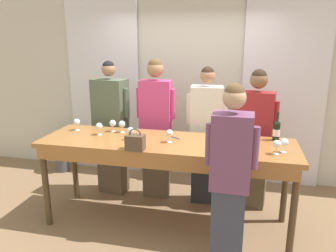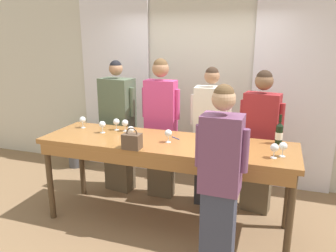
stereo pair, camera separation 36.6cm
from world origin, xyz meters
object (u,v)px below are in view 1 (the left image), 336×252
at_px(wine_glass_front_mid, 277,144).
at_px(guest_pink_top, 156,127).
at_px(potted_plant, 61,147).
at_px(wine_glass_center_mid, 230,144).
at_px(guest_cream_sweater, 206,136).
at_px(wine_glass_back_left, 131,131).
at_px(wine_glass_near_host, 170,134).
at_px(wine_glass_front_left, 113,123).
at_px(guest_olive_jacket, 111,129).
at_px(wine_glass_front_right, 99,126).
at_px(wine_glass_center_right, 122,124).
at_px(host_pouring, 230,181).
at_px(handbag, 135,142).
at_px(tasting_bar, 166,150).
at_px(wine_glass_back_right, 284,143).
at_px(wine_bottle, 276,130).
at_px(guest_striped_shirt, 255,138).
at_px(wine_glass_center_left, 239,138).
at_px(wine_glass_back_mid, 77,122).

relative_size(wine_glass_front_mid, guest_pink_top, 0.08).
bearing_deg(potted_plant, wine_glass_center_mid, -27.27).
distance_m(wine_glass_front_mid, guest_cream_sweater, 1.15).
bearing_deg(wine_glass_back_left, wine_glass_near_host, 0.80).
bearing_deg(potted_plant, guest_pink_top, -16.19).
height_order(wine_glass_front_left, wine_glass_near_host, same).
height_order(guest_olive_jacket, guest_pink_top, guest_pink_top).
bearing_deg(wine_glass_front_right, wine_glass_center_right, 33.74).
distance_m(wine_glass_front_mid, wine_glass_center_mid, 0.45).
bearing_deg(guest_cream_sweater, guest_olive_jacket, -180.00).
relative_size(wine_glass_front_mid, host_pouring, 0.08).
bearing_deg(host_pouring, guest_pink_top, 127.68).
relative_size(wine_glass_center_right, guest_olive_jacket, 0.08).
relative_size(handbag, potted_plant, 0.33).
bearing_deg(tasting_bar, wine_glass_back_left, -177.23).
distance_m(tasting_bar, wine_glass_back_left, 0.45).
bearing_deg(guest_pink_top, wine_glass_center_mid, -42.20).
relative_size(wine_glass_center_right, wine_glass_back_right, 1.00).
relative_size(wine_bottle, wine_glass_back_right, 2.23).
bearing_deg(wine_glass_center_mid, guest_pink_top, 137.80).
relative_size(wine_glass_front_left, wine_glass_back_right, 1.00).
height_order(wine_glass_front_right, guest_pink_top, guest_pink_top).
relative_size(wine_glass_front_mid, guest_cream_sweater, 0.08).
bearing_deg(wine_glass_center_mid, handbag, -173.56).
relative_size(wine_glass_back_right, guest_striped_shirt, 0.08).
xyz_separation_m(wine_glass_center_left, wine_glass_back_left, (-1.19, -0.00, -0.00)).
height_order(wine_glass_front_mid, wine_glass_front_right, same).
relative_size(wine_glass_back_left, guest_striped_shirt, 0.08).
bearing_deg(guest_pink_top, wine_glass_center_left, -32.74).
bearing_deg(guest_striped_shirt, wine_glass_center_mid, -106.82).
relative_size(tasting_bar, host_pouring, 1.59).
xyz_separation_m(wine_glass_center_left, potted_plant, (-2.81, 1.20, -0.72)).
height_order(wine_glass_center_mid, potted_plant, wine_glass_center_mid).
bearing_deg(wine_glass_center_mid, wine_glass_center_right, 160.53).
distance_m(wine_glass_center_left, potted_plant, 3.14).
distance_m(wine_glass_front_mid, guest_pink_top, 1.66).
relative_size(wine_bottle, wine_glass_front_left, 2.23).
relative_size(handbag, wine_glass_center_left, 1.58).
distance_m(wine_glass_front_left, wine_glass_back_left, 0.42).
height_order(wine_glass_back_right, guest_cream_sweater, guest_cream_sweater).
xyz_separation_m(handbag, wine_glass_center_mid, (0.94, 0.11, 0.02)).
bearing_deg(wine_glass_front_right, wine_glass_front_left, 57.83).
bearing_deg(wine_glass_center_left, wine_bottle, 41.07).
height_order(wine_glass_front_mid, wine_glass_back_right, same).
relative_size(wine_glass_center_left, wine_glass_center_mid, 1.00).
bearing_deg(guest_pink_top, wine_glass_back_mid, -151.52).
bearing_deg(wine_glass_near_host, wine_glass_front_mid, -6.74).
distance_m(handbag, potted_plant, 2.44).
bearing_deg(wine_glass_back_right, wine_glass_front_right, 175.61).
bearing_deg(host_pouring, wine_glass_back_right, 48.88).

